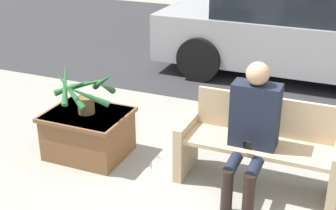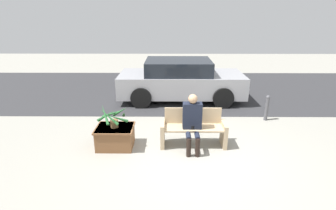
{
  "view_description": "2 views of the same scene",
  "coord_description": "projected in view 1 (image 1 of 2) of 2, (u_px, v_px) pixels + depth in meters",
  "views": [
    {
      "loc": [
        0.75,
        -3.28,
        2.52
      ],
      "look_at": [
        -0.93,
        0.7,
        0.65
      ],
      "focal_mm": 50.0,
      "sensor_mm": 36.0,
      "label": 1
    },
    {
      "loc": [
        -0.52,
        -4.93,
        2.96
      ],
      "look_at": [
        -0.56,
        0.75,
        0.94
      ],
      "focal_mm": 28.0,
      "sensor_mm": 36.0,
      "label": 2
    }
  ],
  "objects": [
    {
      "name": "road_surface",
      "position": [
        314.0,
        52.0,
        8.57
      ],
      "size": [
        20.0,
        6.0,
        0.01
      ],
      "primitive_type": "cube",
      "color": "#2D2D30",
      "rests_on": "ground_plane"
    },
    {
      "name": "bench",
      "position": [
        259.0,
        147.0,
        4.41
      ],
      "size": [
        1.51,
        0.49,
        0.85
      ],
      "color": "tan",
      "rests_on": "ground_plane"
    },
    {
      "name": "person_seated",
      "position": [
        252.0,
        125.0,
        4.16
      ],
      "size": [
        0.43,
        0.63,
        1.27
      ],
      "color": "black",
      "rests_on": "ground_plane"
    },
    {
      "name": "planter_box",
      "position": [
        88.0,
        132.0,
        5.0
      ],
      "size": [
        0.86,
        0.7,
        0.49
      ],
      "color": "brown",
      "rests_on": "ground_plane"
    },
    {
      "name": "potted_plant",
      "position": [
        86.0,
        91.0,
        4.82
      ],
      "size": [
        0.73,
        0.73,
        0.54
      ],
      "color": "brown",
      "rests_on": "planter_box"
    },
    {
      "name": "parked_car",
      "position": [
        299.0,
        30.0,
        7.22
      ],
      "size": [
        4.29,
        1.98,
        1.42
      ],
      "color": "#99999E",
      "rests_on": "ground_plane"
    }
  ]
}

